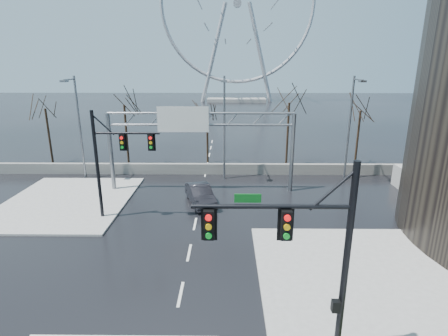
{
  "coord_description": "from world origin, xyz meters",
  "views": [
    {
      "loc": [
        2.32,
        -14.85,
        10.96
      ],
      "look_at": [
        2.07,
        8.66,
        4.0
      ],
      "focal_mm": 28.0,
      "sensor_mm": 36.0,
      "label": 1
    }
  ],
  "objects_px": {
    "signal_mast_near": "(309,248)",
    "ferris_wheel": "(237,10)",
    "signal_mast_far": "(112,155)",
    "sign_gantry": "(197,134)",
    "car": "(200,194)"
  },
  "relations": [
    {
      "from": "signal_mast_far",
      "to": "ferris_wheel",
      "type": "xyz_separation_m",
      "value": [
        10.87,
        86.04,
        21.3
      ]
    },
    {
      "from": "ferris_wheel",
      "to": "sign_gantry",
      "type": "bearing_deg",
      "value": -93.84
    },
    {
      "from": "signal_mast_near",
      "to": "ferris_wheel",
      "type": "distance_m",
      "value": 101.29
    },
    {
      "from": "signal_mast_far",
      "to": "sign_gantry",
      "type": "distance_m",
      "value": 8.14
    },
    {
      "from": "signal_mast_near",
      "to": "car",
      "type": "xyz_separation_m",
      "value": [
        -5.04,
        15.91,
        -4.09
      ]
    },
    {
      "from": "signal_mast_near",
      "to": "sign_gantry",
      "type": "distance_m",
      "value": 19.79
    },
    {
      "from": "ferris_wheel",
      "to": "signal_mast_near",
      "type": "bearing_deg",
      "value": -89.92
    },
    {
      "from": "signal_mast_far",
      "to": "ferris_wheel",
      "type": "relative_size",
      "value": 0.16
    },
    {
      "from": "signal_mast_far",
      "to": "car",
      "type": "bearing_deg",
      "value": 26.03
    },
    {
      "from": "signal_mast_near",
      "to": "ferris_wheel",
      "type": "relative_size",
      "value": 0.16
    },
    {
      "from": "ferris_wheel",
      "to": "car",
      "type": "xyz_separation_m",
      "value": [
        -4.9,
        -83.12,
        -25.35
      ]
    },
    {
      "from": "signal_mast_near",
      "to": "ferris_wheel",
      "type": "height_order",
      "value": "ferris_wheel"
    },
    {
      "from": "signal_mast_near",
      "to": "ferris_wheel",
      "type": "bearing_deg",
      "value": 90.08
    },
    {
      "from": "signal_mast_far",
      "to": "sign_gantry",
      "type": "bearing_deg",
      "value": 47.53
    },
    {
      "from": "signal_mast_near",
      "to": "signal_mast_far",
      "type": "height_order",
      "value": "same"
    }
  ]
}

